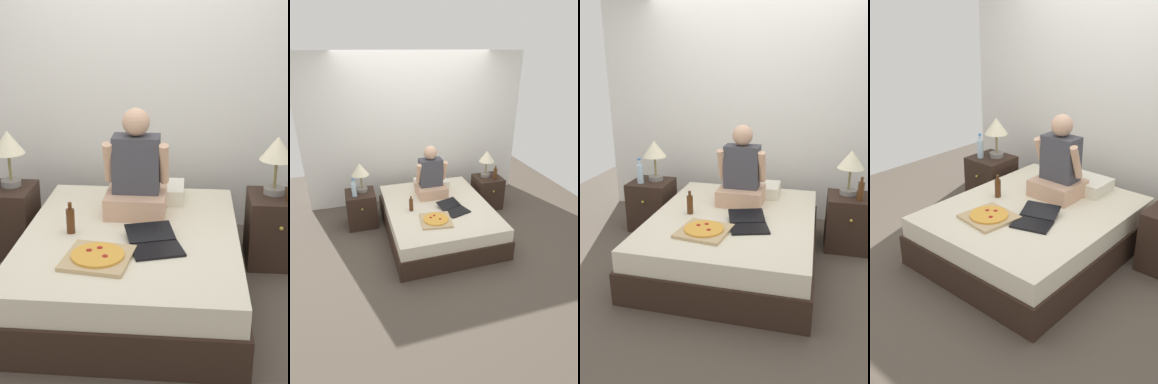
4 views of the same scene
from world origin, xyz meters
TOP-DOWN VIEW (x-y plane):
  - ground_plane at (0.00, 0.00)m, footprint 5.78×5.78m
  - wall_back at (0.00, 1.30)m, footprint 3.78×0.12m
  - bed at (0.00, 0.00)m, footprint 1.51×1.87m
  - nightstand_left at (-1.07, 0.55)m, footprint 0.44×0.47m
  - lamp_on_left_nightstand at (-1.03, 0.60)m, footprint 0.26×0.26m
  - nightstand_right at (1.07, 0.55)m, footprint 0.44×0.47m
  - lamp_on_right_nightstand at (1.04, 0.60)m, footprint 0.26×0.26m
  - pillow at (0.09, 0.66)m, footprint 0.52×0.34m
  - person_seated at (0.00, 0.37)m, footprint 0.47×0.40m
  - laptop at (0.18, -0.21)m, footprint 0.43×0.49m
  - pizza_box at (-0.16, -0.42)m, footprint 0.45×0.45m
  - beer_bottle_on_bed at (-0.41, -0.04)m, footprint 0.06×0.06m

SIDE VIEW (x-z plane):
  - ground_plane at x=0.00m, z-range 0.00..0.00m
  - bed at x=0.00m, z-range 0.00..0.45m
  - nightstand_left at x=-1.07m, z-range 0.00..0.55m
  - nightstand_right at x=1.07m, z-range 0.00..0.55m
  - pizza_box at x=-0.16m, z-range 0.45..0.50m
  - laptop at x=0.18m, z-range 0.44..0.51m
  - pillow at x=0.09m, z-range 0.46..0.58m
  - beer_bottle_on_bed at x=-0.41m, z-range 0.44..0.66m
  - person_seated at x=0.00m, z-range 0.35..1.13m
  - lamp_on_left_nightstand at x=-1.03m, z-range 0.65..1.10m
  - lamp_on_right_nightstand at x=1.04m, z-range 0.65..1.10m
  - wall_back at x=0.00m, z-range 0.00..2.50m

